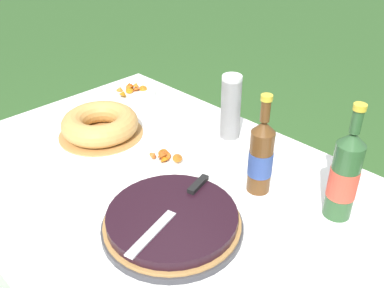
# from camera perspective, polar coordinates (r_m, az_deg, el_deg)

# --- Properties ---
(garden_table) EXTENTS (1.45, 1.05, 0.73)m
(garden_table) POSITION_cam_1_polar(r_m,az_deg,el_deg) (1.45, -5.10, -6.76)
(garden_table) COLOR brown
(garden_table) RESTS_ON ground_plane
(tablecloth) EXTENTS (1.46, 1.06, 0.10)m
(tablecloth) POSITION_cam_1_polar(r_m,az_deg,el_deg) (1.41, -5.21, -4.89)
(tablecloth) COLOR white
(tablecloth) RESTS_ON garden_table
(berry_tart) EXTENTS (0.39, 0.39, 0.06)m
(berry_tart) POSITION_cam_1_polar(r_m,az_deg,el_deg) (1.19, -2.64, -10.28)
(berry_tart) COLOR #38383D
(berry_tart) RESTS_ON tablecloth
(serving_knife) EXTENTS (0.12, 0.37, 0.01)m
(serving_knife) POSITION_cam_1_polar(r_m,az_deg,el_deg) (1.18, -1.90, -8.20)
(serving_knife) COLOR silver
(serving_knife) RESTS_ON berry_tart
(bundt_cake) EXTENTS (0.32, 0.32, 0.09)m
(bundt_cake) POSITION_cam_1_polar(r_m,az_deg,el_deg) (1.65, -12.15, 2.58)
(bundt_cake) COLOR #B78447
(bundt_cake) RESTS_ON tablecloth
(cup_stack) EXTENTS (0.07, 0.07, 0.25)m
(cup_stack) POSITION_cam_1_polar(r_m,az_deg,el_deg) (1.55, 5.17, 4.71)
(cup_stack) COLOR white
(cup_stack) RESTS_ON tablecloth
(cider_bottle_green) EXTENTS (0.08, 0.08, 0.35)m
(cider_bottle_green) POSITION_cam_1_polar(r_m,az_deg,el_deg) (1.24, 19.66, -4.01)
(cider_bottle_green) COLOR #2D562D
(cider_bottle_green) RESTS_ON tablecloth
(cider_bottle_amber) EXTENTS (0.07, 0.07, 0.32)m
(cider_bottle_amber) POSITION_cam_1_polar(r_m,az_deg,el_deg) (1.29, 9.18, -1.64)
(cider_bottle_amber) COLOR brown
(cider_bottle_amber) RESTS_ON tablecloth
(snack_plate_near) EXTENTS (0.20, 0.20, 0.06)m
(snack_plate_near) POSITION_cam_1_polar(r_m,az_deg,el_deg) (1.47, -3.34, -1.95)
(snack_plate_near) COLOR white
(snack_plate_near) RESTS_ON tablecloth
(snack_plate_left) EXTENTS (0.23, 0.23, 0.06)m
(snack_plate_left) POSITION_cam_1_polar(r_m,az_deg,el_deg) (1.97, -8.19, 6.90)
(snack_plate_left) COLOR white
(snack_plate_left) RESTS_ON tablecloth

